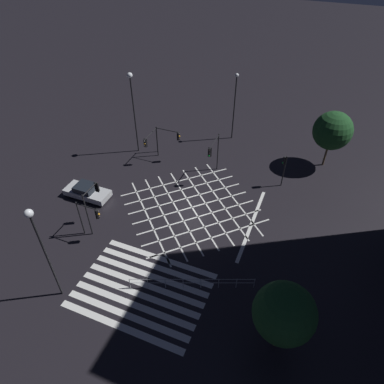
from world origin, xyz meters
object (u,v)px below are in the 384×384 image
(traffic_light_nw_main, at_px, (169,137))
(street_lamp_west, at_px, (235,98))
(street_tree_near, at_px, (333,131))
(traffic_light_sw_cross, at_px, (93,199))
(traffic_light_median_north, at_px, (213,151))
(traffic_light_ne_main, at_px, (284,165))
(traffic_light_sw_main, at_px, (90,215))
(traffic_light_nw_cross, at_px, (150,140))
(waiting_car, at_px, (87,191))
(street_lamp_far, at_px, (132,96))
(street_lamp_east, at_px, (38,236))
(street_tree_far, at_px, (284,313))

(traffic_light_nw_main, bearing_deg, street_lamp_west, 53.39)
(street_lamp_west, distance_m, street_tree_near, 11.18)
(traffic_light_nw_main, bearing_deg, traffic_light_sw_cross, -96.23)
(traffic_light_nw_main, distance_m, traffic_light_median_north, 5.78)
(traffic_light_ne_main, distance_m, traffic_light_sw_main, 18.73)
(traffic_light_nw_cross, bearing_deg, waiting_car, -18.55)
(street_lamp_far, bearing_deg, traffic_light_median_north, -8.69)
(traffic_light_median_north, bearing_deg, waiting_car, -53.27)
(traffic_light_sw_cross, height_order, waiting_car, traffic_light_sw_cross)
(traffic_light_sw_cross, xyz_separation_m, street_lamp_west, (6.46, 19.07, 1.92))
(traffic_light_nw_main, xyz_separation_m, street_lamp_east, (0.09, -19.05, 3.40))
(street_tree_near, bearing_deg, traffic_light_nw_main, -162.16)
(street_lamp_west, xyz_separation_m, street_tree_near, (11.01, -1.72, -0.92))
(street_lamp_east, bearing_deg, waiting_car, 115.61)
(traffic_light_sw_cross, xyz_separation_m, street_lamp_far, (-2.76, 12.18, 3.50))
(traffic_light_ne_main, relative_size, traffic_light_sw_cross, 0.79)
(traffic_light_nw_main, height_order, street_lamp_west, street_lamp_west)
(waiting_car, bearing_deg, traffic_light_sw_cross, -42.38)
(street_lamp_east, height_order, waiting_car, street_lamp_east)
(traffic_light_sw_cross, relative_size, waiting_car, 0.99)
(traffic_light_ne_main, xyz_separation_m, street_tree_far, (2.89, -16.73, 1.20))
(traffic_light_ne_main, height_order, street_lamp_east, street_lamp_east)
(street_tree_near, height_order, street_tree_far, street_tree_near)
(traffic_light_sw_cross, height_order, traffic_light_sw_main, traffic_light_sw_cross)
(traffic_light_sw_main, bearing_deg, street_lamp_far, 103.60)
(traffic_light_sw_main, bearing_deg, traffic_light_ne_main, 44.60)
(traffic_light_ne_main, height_order, street_tree_far, street_tree_far)
(street_tree_far, bearing_deg, traffic_light_nw_main, 132.22)
(traffic_light_sw_main, xyz_separation_m, street_lamp_east, (0.95, -5.69, 3.50))
(traffic_light_ne_main, xyz_separation_m, traffic_light_sw_main, (-13.34, -13.15, 0.11))
(waiting_car, bearing_deg, traffic_light_ne_main, 27.41)
(traffic_light_sw_cross, relative_size, street_lamp_far, 0.48)
(street_lamp_east, bearing_deg, traffic_light_sw_cross, 101.65)
(street_lamp_east, xyz_separation_m, waiting_car, (-4.77, 9.95, -5.51))
(traffic_light_sw_main, bearing_deg, street_lamp_east, -80.52)
(traffic_light_nw_cross, bearing_deg, traffic_light_ne_main, 92.76)
(street_lamp_east, distance_m, street_lamp_west, 26.46)
(traffic_light_sw_cross, distance_m, street_tree_far, 17.38)
(traffic_light_nw_cross, relative_size, traffic_light_sw_main, 0.89)
(street_lamp_far, relative_size, street_tree_near, 1.47)
(traffic_light_ne_main, distance_m, street_lamp_west, 10.57)
(street_lamp_east, xyz_separation_m, street_tree_far, (15.28, 2.11, -2.40))
(traffic_light_nw_cross, height_order, street_tree_far, street_tree_far)
(traffic_light_nw_cross, bearing_deg, street_tree_far, 47.15)
(traffic_light_median_north, height_order, street_lamp_far, street_lamp_far)
(traffic_light_nw_cross, relative_size, street_lamp_far, 0.35)
(street_tree_near, relative_size, street_tree_far, 1.11)
(traffic_light_ne_main, bearing_deg, traffic_light_sw_cross, 40.87)
(traffic_light_nw_cross, xyz_separation_m, traffic_light_nw_main, (1.92, 0.90, 0.35))
(traffic_light_sw_cross, bearing_deg, traffic_light_nw_main, -6.23)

